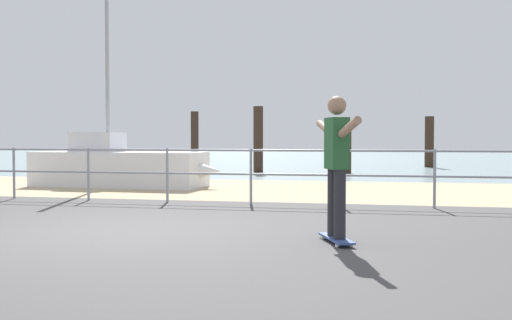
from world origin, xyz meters
The scene contains 12 objects.
ground_plane centered at (0.00, -1.00, 0.00)m, with size 24.00×10.00×0.04m, color #474444.
beach_strip centered at (0.00, 7.00, 0.00)m, with size 24.00×6.00×0.04m, color tan.
sea_surface centered at (0.00, 35.00, 0.00)m, with size 72.00×50.00×0.04m, color #849EA3.
railing_fence centered at (-1.45, 3.60, 0.70)m, with size 14.81×0.05×1.05m.
sailboat centered at (-3.03, 6.97, 0.52)m, with size 5.00×1.63×5.32m.
skateboard centered at (2.89, -0.27, 0.07)m, with size 0.49×0.82×0.08m.
skateboarder centered at (2.89, -0.27, 1.02)m, with size 0.63×1.37×1.65m.
groyne_post_0 centered at (-7.38, 14.69, 0.70)m, with size 0.27×0.27×1.41m, color #332319.
groyne_post_1 centered at (-4.22, 16.44, 1.17)m, with size 0.32×0.32×2.34m, color #332319.
groyne_post_2 centered at (-1.06, 14.10, 1.20)m, with size 0.35×0.35×2.40m, color #332319.
groyne_post_3 centered at (2.09, 14.03, 0.80)m, with size 0.36×0.36×1.60m, color #332319.
groyne_post_4 centered at (5.25, 19.29, 1.09)m, with size 0.38×0.38×2.17m, color #332319.
Camera 1 is at (3.45, -7.37, 1.24)m, focal length 42.63 mm.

